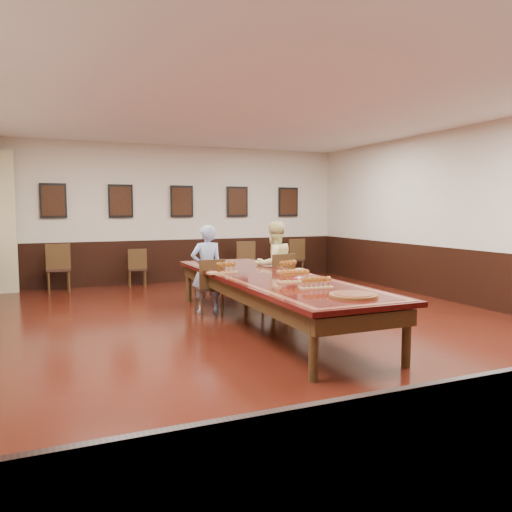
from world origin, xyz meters
name	(u,v)px	position (x,y,z in m)	size (l,w,h in m)	color
floor	(269,327)	(0.00, 0.00, -0.01)	(8.00, 10.00, 0.02)	black
ceiling	(270,104)	(0.00, 0.00, 3.21)	(8.00, 10.00, 0.02)	white
wall_back	(181,214)	(0.00, 5.01, 1.60)	(8.00, 0.02, 3.20)	beige
wall_right	(476,216)	(4.01, 0.00, 1.60)	(0.02, 10.00, 3.20)	beige
chair_man	(209,286)	(-0.55, 1.21, 0.46)	(0.43, 0.47, 0.92)	black
chair_woman	(277,281)	(0.69, 1.18, 0.48)	(0.45, 0.49, 0.96)	black
spare_chair_a	(58,267)	(-2.77, 4.55, 0.51)	(0.48, 0.52, 1.02)	black
spare_chair_b	(137,267)	(-1.14, 4.58, 0.43)	(0.40, 0.44, 0.86)	black
spare_chair_c	(244,261)	(1.39, 4.49, 0.48)	(0.45, 0.49, 0.96)	black
spare_chair_d	(292,258)	(2.71, 4.53, 0.49)	(0.46, 0.50, 0.98)	black
person_man	(207,269)	(-0.55, 1.30, 0.73)	(0.53, 0.35, 1.46)	#486BB4
person_woman	(274,265)	(0.68, 1.28, 0.75)	(0.75, 0.58, 1.51)	#F8EE9B
pink_phone	(307,274)	(0.60, -0.05, 0.76)	(0.06, 0.13, 0.01)	#DC4967
curtain	(4,222)	(-3.75, 4.82, 1.45)	(0.45, 0.18, 2.90)	beige
wainscoting	(269,293)	(0.00, 0.00, 0.50)	(8.00, 10.00, 1.00)	black
conference_table	(269,285)	(0.00, 0.00, 0.61)	(1.40, 5.00, 0.76)	black
posters	(182,201)	(0.00, 4.94, 1.90)	(6.14, 0.04, 0.74)	black
flight_a	(224,268)	(-0.51, 0.54, 0.83)	(0.48, 0.20, 0.18)	#9F7742
flight_b	(290,266)	(0.51, 0.35, 0.83)	(0.50, 0.27, 0.18)	#9F7742
flight_c	(294,277)	(0.03, -0.72, 0.83)	(0.47, 0.16, 0.17)	#9F7742
flight_d	(316,283)	(0.05, -1.28, 0.82)	(0.42, 0.17, 0.15)	#9F7742
red_plate_grp	(299,278)	(0.24, -0.47, 0.76)	(0.20, 0.20, 0.03)	#B60C33
carved_platter	(353,295)	(0.13, -1.96, 0.77)	(0.59, 0.59, 0.04)	#4E290F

